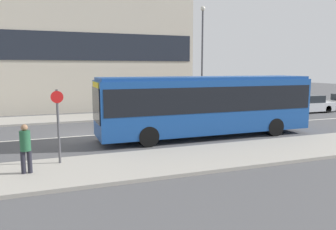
{
  "coord_description": "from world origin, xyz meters",
  "views": [
    {
      "loc": [
        -2.21,
        -17.65,
        3.61
      ],
      "look_at": [
        3.58,
        -2.1,
        1.22
      ],
      "focal_mm": 35.0,
      "sensor_mm": 36.0,
      "label": 1
    }
  ],
  "objects_px": {
    "parked_car_1": "(308,104)",
    "street_lamp": "(202,50)",
    "city_bus": "(207,102)",
    "parked_car_0": "(257,107)",
    "bus_stop_sign": "(58,121)",
    "pedestrian_near_stop": "(25,146)"
  },
  "relations": [
    {
      "from": "parked_car_1",
      "to": "street_lamp",
      "type": "relative_size",
      "value": 0.49
    },
    {
      "from": "city_bus",
      "to": "parked_car_0",
      "type": "relative_size",
      "value": 2.54
    },
    {
      "from": "parked_car_0",
      "to": "bus_stop_sign",
      "type": "xyz_separation_m",
      "value": [
        -14.93,
        -8.84,
        1.1
      ]
    },
    {
      "from": "bus_stop_sign",
      "to": "pedestrian_near_stop",
      "type": "bearing_deg",
      "value": -141.26
    },
    {
      "from": "city_bus",
      "to": "parked_car_1",
      "type": "distance_m",
      "value": 13.54
    },
    {
      "from": "parked_car_0",
      "to": "street_lamp",
      "type": "relative_size",
      "value": 0.55
    },
    {
      "from": "city_bus",
      "to": "street_lamp",
      "type": "distance_m",
      "value": 9.16
    },
    {
      "from": "city_bus",
      "to": "street_lamp",
      "type": "xyz_separation_m",
      "value": [
        3.57,
        7.82,
        3.15
      ]
    },
    {
      "from": "bus_stop_sign",
      "to": "street_lamp",
      "type": "relative_size",
      "value": 0.34
    },
    {
      "from": "city_bus",
      "to": "parked_car_1",
      "type": "bearing_deg",
      "value": 27.29
    },
    {
      "from": "parked_car_0",
      "to": "bus_stop_sign",
      "type": "bearing_deg",
      "value": -149.36
    },
    {
      "from": "pedestrian_near_stop",
      "to": "parked_car_1",
      "type": "bearing_deg",
      "value": -157.18
    },
    {
      "from": "parked_car_1",
      "to": "pedestrian_near_stop",
      "type": "relative_size",
      "value": 2.4
    },
    {
      "from": "city_bus",
      "to": "pedestrian_near_stop",
      "type": "bearing_deg",
      "value": -154.13
    },
    {
      "from": "city_bus",
      "to": "bus_stop_sign",
      "type": "distance_m",
      "value": 8.01
    },
    {
      "from": "pedestrian_near_stop",
      "to": "bus_stop_sign",
      "type": "distance_m",
      "value": 1.53
    },
    {
      "from": "parked_car_1",
      "to": "pedestrian_near_stop",
      "type": "xyz_separation_m",
      "value": [
        -20.79,
        -9.44,
        0.41
      ]
    },
    {
      "from": "parked_car_0",
      "to": "street_lamp",
      "type": "xyz_separation_m",
      "value": [
        -3.88,
        1.84,
        4.36
      ]
    },
    {
      "from": "pedestrian_near_stop",
      "to": "street_lamp",
      "type": "xyz_separation_m",
      "value": [
        12.13,
        11.56,
        3.91
      ]
    },
    {
      "from": "city_bus",
      "to": "street_lamp",
      "type": "height_order",
      "value": "street_lamp"
    },
    {
      "from": "city_bus",
      "to": "bus_stop_sign",
      "type": "height_order",
      "value": "city_bus"
    },
    {
      "from": "city_bus",
      "to": "parked_car_1",
      "type": "xyz_separation_m",
      "value": [
        12.23,
        5.7,
        -1.16
      ]
    }
  ]
}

